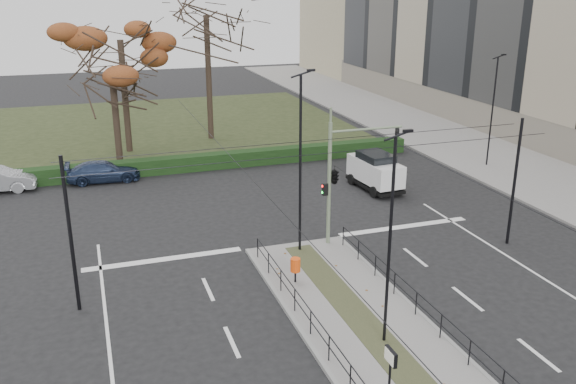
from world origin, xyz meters
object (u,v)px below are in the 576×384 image
(streetlamp_sidewalk, at_px, (493,110))
(bare_tree_near, at_px, (112,76))
(bare_tree_center, at_px, (206,24))
(litter_bin, at_px, (295,265))
(streetlamp_median_near, at_px, (390,240))
(streetlamp_median_far, at_px, (301,162))
(traffic_light, at_px, (336,174))
(info_panel, at_px, (390,364))
(white_van, at_px, (375,170))
(rust_tree, at_px, (120,40))
(parked_car_third, at_px, (103,171))

(streetlamp_sidewalk, relative_size, bare_tree_near, 0.86)
(streetlamp_sidewalk, relative_size, bare_tree_center, 0.59)
(litter_bin, xyz_separation_m, streetlamp_median_near, (1.45, -5.01, 2.96))
(litter_bin, distance_m, bare_tree_center, 26.54)
(streetlamp_median_far, bearing_deg, streetlamp_sidewalk, 28.47)
(traffic_light, bearing_deg, streetlamp_sidewalk, 30.43)
(streetlamp_sidewalk, bearing_deg, info_panel, -131.52)
(bare_tree_center, relative_size, bare_tree_near, 1.47)
(info_panel, height_order, streetlamp_median_far, streetlamp_median_far)
(streetlamp_median_near, bearing_deg, bare_tree_near, 105.43)
(white_van, xyz_separation_m, rust_tree, (-13.09, 13.31, 6.79))
(streetlamp_median_near, distance_m, white_van, 16.85)
(info_panel, relative_size, bare_tree_center, 0.17)
(streetlamp_median_far, height_order, bare_tree_near, bare_tree_near)
(traffic_light, distance_m, streetlamp_sidewalk, 17.01)
(bare_tree_center, bearing_deg, parked_car_third, -135.08)
(streetlamp_median_near, xyz_separation_m, white_van, (7.09, 15.05, -2.68))
(traffic_light, bearing_deg, rust_tree, 110.87)
(litter_bin, bearing_deg, streetlamp_median_far, 66.73)
(litter_bin, bearing_deg, rust_tree, 101.05)
(traffic_light, bearing_deg, info_panel, -105.90)
(info_panel, bearing_deg, parked_car_third, 104.33)
(info_panel, relative_size, white_van, 0.51)
(rust_tree, bearing_deg, litter_bin, -78.95)
(info_panel, distance_m, rust_tree, 32.68)
(streetlamp_median_near, xyz_separation_m, streetlamp_median_far, (-0.18, 7.94, 0.42))
(traffic_light, height_order, bare_tree_center, bare_tree_center)
(traffic_light, xyz_separation_m, rust_tree, (-7.66, 20.08, 4.48))
(traffic_light, relative_size, rust_tree, 0.55)
(streetlamp_median_near, bearing_deg, rust_tree, 101.96)
(litter_bin, xyz_separation_m, parked_car_third, (-6.68, 16.77, -0.24))
(info_panel, xyz_separation_m, white_van, (8.78, 18.49, -0.65))
(litter_bin, height_order, streetlamp_median_near, streetlamp_median_near)
(streetlamp_median_near, distance_m, rust_tree, 29.28)
(info_panel, relative_size, rust_tree, 0.21)
(streetlamp_median_near, height_order, bare_tree_center, bare_tree_center)
(streetlamp_median_far, bearing_deg, white_van, 44.34)
(traffic_light, height_order, white_van, traffic_light)
(traffic_light, height_order, streetlamp_sidewalk, streetlamp_sidewalk)
(info_panel, bearing_deg, bare_tree_center, 86.43)
(white_van, distance_m, rust_tree, 19.87)
(litter_bin, xyz_separation_m, bare_tree_near, (-5.47, 20.04, 5.08))
(litter_bin, relative_size, bare_tree_center, 0.08)
(rust_tree, distance_m, bare_tree_near, 3.97)
(litter_bin, distance_m, streetlamp_median_near, 5.99)
(parked_car_third, bearing_deg, info_panel, -163.96)
(info_panel, xyz_separation_m, bare_tree_near, (-5.22, 28.49, 4.14))
(white_van, bearing_deg, parked_car_third, 156.15)
(white_van, bearing_deg, traffic_light, -128.77)
(streetlamp_median_near, height_order, rust_tree, rust_tree)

